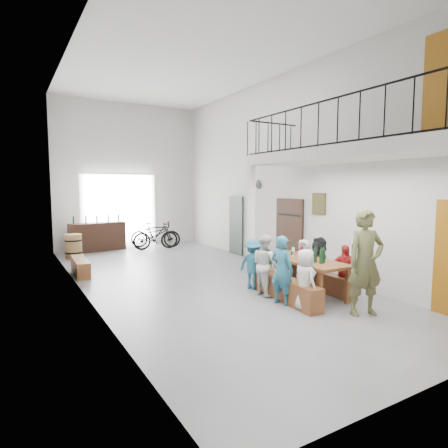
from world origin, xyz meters
TOP-DOWN VIEW (x-y plane):
  - floor at (0.00, 0.00)m, footprint 12.00×12.00m
  - room_walls at (0.00, 0.00)m, footprint 12.00×12.00m
  - gateway_portal at (-0.40, 5.94)m, footprint 2.80×0.08m
  - right_wall_decor at (2.70, -1.87)m, footprint 0.07×8.28m
  - balcony at (1.98, -3.13)m, footprint 1.52×5.62m
  - tasting_table at (1.34, -2.43)m, footprint 0.94×2.09m
  - bench_inner at (0.74, -2.52)m, footprint 0.51×2.07m
  - bench_wall at (1.90, -2.37)m, footprint 0.34×1.90m
  - tableware at (1.34, -2.38)m, footprint 0.65×1.25m
  - side_bench at (-2.50, 2.02)m, footprint 0.39×1.51m
  - oak_barrel at (-2.29, 4.54)m, footprint 0.54×0.54m
  - serving_counter at (-1.29, 5.65)m, footprint 2.01×0.82m
  - counter_bottles at (-1.29, 5.65)m, footprint 1.69×0.31m
  - guest_left_a at (0.67, -3.17)m, footprint 0.43×0.61m
  - guest_left_b at (0.51, -2.67)m, footprint 0.46×0.58m
  - guest_left_c at (0.63, -1.98)m, footprint 0.52×0.66m
  - guest_left_d at (0.65, -1.48)m, footprint 0.63×0.83m
  - guest_right_a at (1.95, -2.97)m, footprint 0.51×0.71m
  - guest_right_b at (1.91, -2.26)m, footprint 0.79×1.17m
  - guest_right_c at (1.97, -1.71)m, footprint 0.53×0.62m
  - host_standing at (1.42, -3.92)m, footprint 0.81×0.64m
  - potted_plant at (2.45, 0.28)m, footprint 0.43×0.39m
  - bicycle_near at (0.81, 5.35)m, footprint 1.99×1.50m
  - bicycle_far at (0.65, 4.88)m, footprint 1.74×0.66m

SIDE VIEW (x-z plane):
  - floor at x=0.00m, z-range 0.00..0.00m
  - side_bench at x=-2.50m, z-range 0.00..0.42m
  - potted_plant at x=2.45m, z-range 0.00..0.43m
  - bench_wall at x=1.90m, z-range 0.00..0.44m
  - bench_inner at x=0.74m, z-range 0.00..0.47m
  - oak_barrel at x=-2.29m, z-range 0.00..0.80m
  - bicycle_near at x=0.81m, z-range 0.00..1.00m
  - bicycle_far at x=0.65m, z-range 0.00..1.02m
  - serving_counter at x=-1.29m, z-range 0.00..1.03m
  - guest_right_c at x=1.97m, z-range 0.00..1.08m
  - guest_right_a at x=1.95m, z-range 0.00..1.12m
  - guest_left_d at x=0.65m, z-range 0.00..1.14m
  - guest_left_a at x=0.67m, z-range 0.00..1.16m
  - guest_right_b at x=1.91m, z-range 0.00..1.21m
  - guest_left_c at x=0.63m, z-range 0.00..1.31m
  - guest_left_b at x=0.51m, z-range 0.00..1.38m
  - tasting_table at x=1.34m, z-range 0.31..1.10m
  - tableware at x=1.34m, z-range 0.76..1.11m
  - host_standing at x=1.42m, z-range 0.00..1.93m
  - counter_bottles at x=-1.29m, z-range 1.03..1.31m
  - gateway_portal at x=-0.40m, z-range 0.00..2.80m
  - right_wall_decor at x=2.70m, z-range -0.80..4.28m
  - balcony at x=1.98m, z-range 0.97..4.96m
  - room_walls at x=0.00m, z-range -2.45..9.55m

